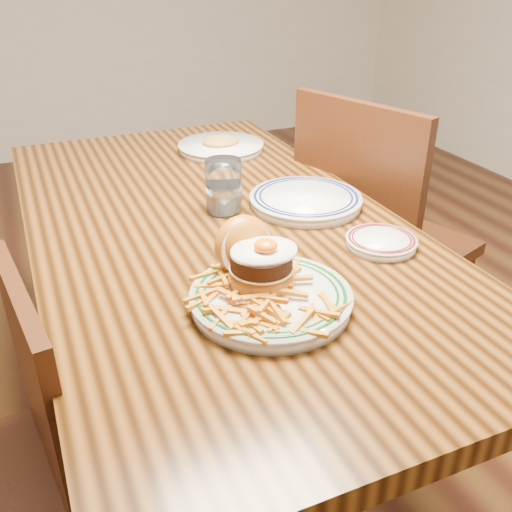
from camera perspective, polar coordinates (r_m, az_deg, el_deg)
name	(u,v)px	position (r m, az deg, el deg)	size (l,w,h in m)	color
floor	(223,444)	(1.83, -3.34, -18.21)	(6.00, 6.00, 0.00)	black
table	(215,252)	(1.42, -4.08, 0.37)	(0.85, 1.60, 0.75)	black
chair_right	(375,238)	(1.85, 11.77, 1.81)	(0.57, 0.57, 0.97)	#38180B
main_plate	(266,284)	(1.04, 1.02, -2.78)	(0.30, 0.31, 0.14)	silver
side_plate	(381,241)	(1.28, 12.41, 1.45)	(0.16, 0.16, 0.02)	silver
rear_plate	(306,200)	(1.46, 4.99, 5.64)	(0.29, 0.29, 0.03)	silver
water_glass	(224,189)	(1.41, -3.25, 6.67)	(0.09, 0.09, 0.13)	white
far_plate	(221,146)	(1.87, -3.53, 10.90)	(0.27, 0.27, 0.05)	silver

